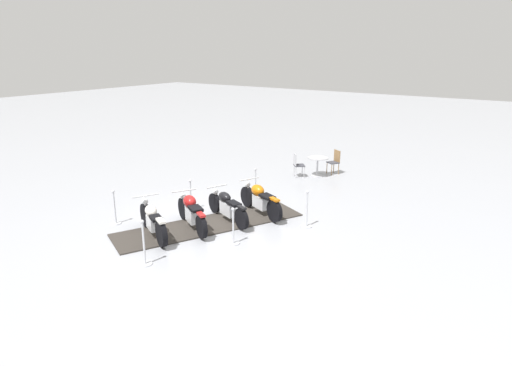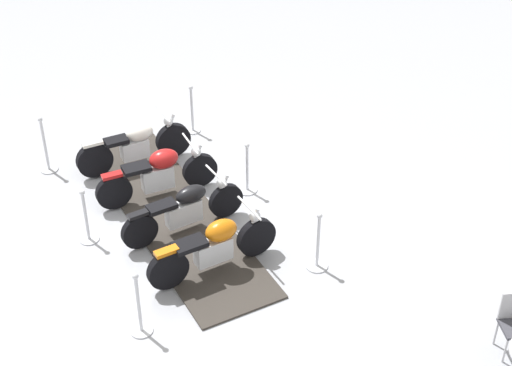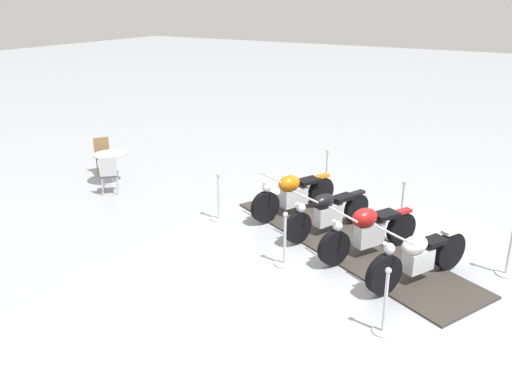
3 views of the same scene
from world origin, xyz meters
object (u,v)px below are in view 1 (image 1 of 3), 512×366
at_px(stanchion_left_rear, 144,250).
at_px(cafe_table, 318,162).
at_px(motorcycle_cream, 153,220).
at_px(motorcycle_copper, 260,199).
at_px(stanchion_right_front, 255,189).
at_px(stanchion_right_rear, 115,212).
at_px(cafe_chair_near_table, 335,160).
at_px(motorcycle_black, 227,206).
at_px(motorcycle_maroon, 191,211).
at_px(stanchion_left_front, 307,215).
at_px(stanchion_left_mid, 233,232).
at_px(cafe_chair_across_table, 297,164).
at_px(stanchion_right_mid, 191,201).

height_order(stanchion_left_rear, cafe_table, stanchion_left_rear).
height_order(motorcycle_cream, cafe_table, motorcycle_cream).
bearing_deg(motorcycle_copper, stanchion_right_front, -27.19).
height_order(stanchion_right_rear, cafe_chair_near_table, stanchion_right_rear).
relative_size(motorcycle_black, motorcycle_maroon, 1.04).
bearing_deg(stanchion_left_front, stanchion_left_rear, 64.17).
bearing_deg(stanchion_left_mid, motorcycle_copper, -73.79).
height_order(stanchion_right_rear, cafe_chair_across_table, stanchion_right_rear).
bearing_deg(motorcycle_cream, stanchion_left_front, -109.09).
distance_m(motorcycle_maroon, motorcycle_cream, 1.13).
distance_m(motorcycle_copper, cafe_table, 4.95).
height_order(stanchion_right_front, stanchion_left_front, stanchion_left_front).
bearing_deg(cafe_chair_across_table, cafe_chair_near_table, 8.63).
distance_m(motorcycle_black, motorcycle_cream, 2.26).
bearing_deg(motorcycle_black, stanchion_left_front, -133.48).
relative_size(motorcycle_maroon, cafe_chair_across_table, 2.13).
xyz_separation_m(motorcycle_black, stanchion_right_rear, (2.59, 2.01, -0.13)).
relative_size(motorcycle_copper, motorcycle_black, 0.99).
bearing_deg(stanchion_left_front, cafe_chair_across_table, -57.74).
bearing_deg(cafe_table, stanchion_right_mid, 75.13).
bearing_deg(stanchion_right_front, motorcycle_copper, 129.12).
height_order(motorcycle_copper, motorcycle_maroon, motorcycle_copper).
height_order(stanchion_left_mid, cafe_chair_across_table, stanchion_left_mid).
distance_m(motorcycle_black, cafe_table, 5.94).
relative_size(motorcycle_black, stanchion_left_front, 1.91).
xyz_separation_m(motorcycle_copper, motorcycle_black, (0.50, 1.02, -0.03)).
xyz_separation_m(motorcycle_copper, cafe_chair_across_table, (1.12, -4.37, 0.03)).
bearing_deg(motorcycle_maroon, stanchion_left_mid, -156.61).
xyz_separation_m(stanchion_right_front, stanchion_left_rear, (-0.62, 5.58, 0.06)).
height_order(stanchion_left_front, cafe_chair_near_table, stanchion_left_front).
bearing_deg(motorcycle_copper, stanchion_left_rear, 108.43).
distance_m(stanchion_left_mid, cafe_table, 7.21).
xyz_separation_m(motorcycle_black, cafe_table, (0.01, -5.94, 0.10)).
relative_size(stanchion_right_front, cafe_chair_near_table, 1.09).
bearing_deg(stanchion_left_rear, stanchion_left_front, -115.83).
relative_size(stanchion_left_front, cafe_chair_across_table, 1.16).
relative_size(stanchion_right_front, stanchion_right_mid, 1.04).
distance_m(motorcycle_copper, stanchion_left_mid, 2.29).
xyz_separation_m(stanchion_right_front, cafe_chair_near_table, (-0.93, -4.39, 0.24)).
bearing_deg(stanchion_right_front, stanchion_left_mid, 115.66).
xyz_separation_m(motorcycle_black, cafe_chair_near_table, (-0.41, -6.66, 0.07)).
bearing_deg(stanchion_right_front, motorcycle_maroon, 90.52).
relative_size(motorcycle_cream, stanchion_left_front, 1.86).
distance_m(stanchion_left_front, cafe_table, 5.44).
height_order(motorcycle_copper, stanchion_right_rear, stanchion_right_rear).
height_order(motorcycle_black, stanchion_left_front, stanchion_left_front).
bearing_deg(cafe_table, motorcycle_copper, 95.89).
relative_size(motorcycle_cream, stanchion_left_rear, 1.78).
relative_size(stanchion_right_front, stanchion_left_rear, 0.92).
distance_m(motorcycle_copper, cafe_chair_across_table, 4.51).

